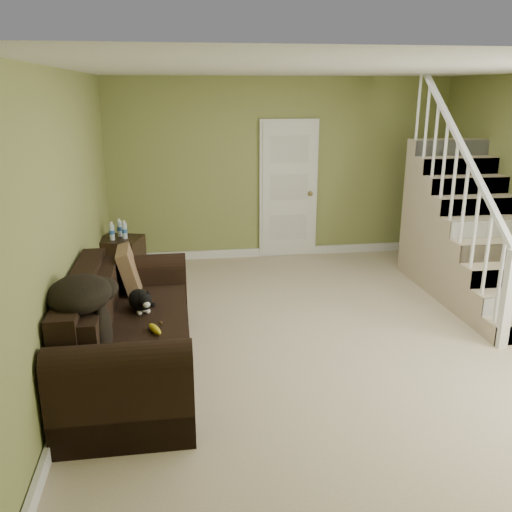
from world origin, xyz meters
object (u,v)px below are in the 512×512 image
object	(u,v)px
sofa	(126,338)
side_table	(121,261)
banana	(155,329)
cat	(140,301)

from	to	relation	value
sofa	side_table	bearing A→B (deg)	96.04
side_table	banana	size ratio (longest dim) A/B	3.85
sofa	side_table	size ratio (longest dim) A/B	2.75
side_table	banana	world-z (taller)	side_table
cat	banana	size ratio (longest dim) A/B	2.37
sofa	cat	world-z (taller)	sofa
banana	cat	bearing A→B (deg)	82.39
sofa	banana	world-z (taller)	sofa
side_table	banana	distance (m)	2.70
sofa	banana	size ratio (longest dim) A/B	10.61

